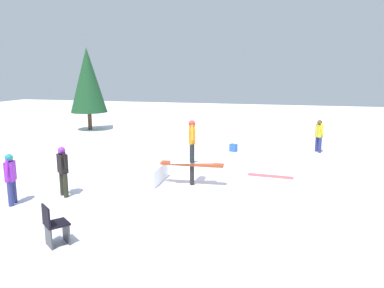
{
  "coord_description": "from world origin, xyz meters",
  "views": [
    {
      "loc": [
        2.86,
        -10.98,
        3.53
      ],
      "look_at": [
        0.0,
        0.0,
        1.31
      ],
      "focal_mm": 35.0,
      "sensor_mm": 36.0,
      "label": 1
    }
  ],
  "objects_px": {
    "bystander_black": "(63,169)",
    "backpack_on_snow": "(233,148)",
    "rail_feature": "(192,166)",
    "bystander_yellow": "(319,134)",
    "bystander_purple": "(11,176)",
    "pine_tree_far": "(88,80)",
    "loose_snowboard_coral": "(270,176)",
    "folding_chair": "(54,226)",
    "main_rider_on_rail": "(192,142)"
  },
  "relations": [
    {
      "from": "loose_snowboard_coral",
      "to": "folding_chair",
      "type": "xyz_separation_m",
      "value": [
        -4.01,
        -6.35,
        0.4
      ]
    },
    {
      "from": "folding_chair",
      "to": "pine_tree_far",
      "type": "height_order",
      "value": "pine_tree_far"
    },
    {
      "from": "pine_tree_far",
      "to": "main_rider_on_rail",
      "type": "bearing_deg",
      "value": -46.5
    },
    {
      "from": "rail_feature",
      "to": "folding_chair",
      "type": "height_order",
      "value": "folding_chair"
    },
    {
      "from": "bystander_purple",
      "to": "bystander_yellow",
      "type": "bearing_deg",
      "value": 117.66
    },
    {
      "from": "main_rider_on_rail",
      "to": "folding_chair",
      "type": "distance_m",
      "value": 5.13
    },
    {
      "from": "rail_feature",
      "to": "bystander_black",
      "type": "height_order",
      "value": "bystander_black"
    },
    {
      "from": "bystander_purple",
      "to": "bystander_yellow",
      "type": "relative_size",
      "value": 0.97
    },
    {
      "from": "rail_feature",
      "to": "bystander_yellow",
      "type": "bearing_deg",
      "value": 53.46
    },
    {
      "from": "bystander_yellow",
      "to": "loose_snowboard_coral",
      "type": "relative_size",
      "value": 0.94
    },
    {
      "from": "main_rider_on_rail",
      "to": "backpack_on_snow",
      "type": "distance_m",
      "value": 5.46
    },
    {
      "from": "bystander_black",
      "to": "bystander_purple",
      "type": "height_order",
      "value": "bystander_black"
    },
    {
      "from": "rail_feature",
      "to": "bystander_purple",
      "type": "relative_size",
      "value": 1.44
    },
    {
      "from": "backpack_on_snow",
      "to": "pine_tree_far",
      "type": "xyz_separation_m",
      "value": [
        -9.42,
        4.07,
        2.82
      ]
    },
    {
      "from": "main_rider_on_rail",
      "to": "bystander_yellow",
      "type": "distance_m",
      "value": 7.43
    },
    {
      "from": "backpack_on_snow",
      "to": "folding_chair",
      "type": "bearing_deg",
      "value": -77.57
    },
    {
      "from": "loose_snowboard_coral",
      "to": "bystander_purple",
      "type": "bearing_deg",
      "value": -140.79
    },
    {
      "from": "folding_chair",
      "to": "pine_tree_far",
      "type": "distance_m",
      "value": 16.07
    },
    {
      "from": "main_rider_on_rail",
      "to": "folding_chair",
      "type": "relative_size",
      "value": 1.56
    },
    {
      "from": "main_rider_on_rail",
      "to": "pine_tree_far",
      "type": "height_order",
      "value": "pine_tree_far"
    },
    {
      "from": "main_rider_on_rail",
      "to": "backpack_on_snow",
      "type": "xyz_separation_m",
      "value": [
        0.53,
        5.29,
        -1.21
      ]
    },
    {
      "from": "bystander_black",
      "to": "loose_snowboard_coral",
      "type": "distance_m",
      "value": 6.7
    },
    {
      "from": "main_rider_on_rail",
      "to": "bystander_black",
      "type": "height_order",
      "value": "main_rider_on_rail"
    },
    {
      "from": "bystander_black",
      "to": "loose_snowboard_coral",
      "type": "bearing_deg",
      "value": -112.43
    },
    {
      "from": "bystander_yellow",
      "to": "pine_tree_far",
      "type": "height_order",
      "value": "pine_tree_far"
    },
    {
      "from": "loose_snowboard_coral",
      "to": "bystander_black",
      "type": "bearing_deg",
      "value": -142.88
    },
    {
      "from": "rail_feature",
      "to": "main_rider_on_rail",
      "type": "height_order",
      "value": "main_rider_on_rail"
    },
    {
      "from": "bystander_purple",
      "to": "bystander_yellow",
      "type": "height_order",
      "value": "bystander_yellow"
    },
    {
      "from": "main_rider_on_rail",
      "to": "rail_feature",
      "type": "bearing_deg",
      "value": 0.0
    },
    {
      "from": "bystander_black",
      "to": "bystander_purple",
      "type": "distance_m",
      "value": 1.34
    },
    {
      "from": "backpack_on_snow",
      "to": "pine_tree_far",
      "type": "height_order",
      "value": "pine_tree_far"
    },
    {
      "from": "loose_snowboard_coral",
      "to": "rail_feature",
      "type": "bearing_deg",
      "value": -141.18
    },
    {
      "from": "bystander_yellow",
      "to": "folding_chair",
      "type": "relative_size",
      "value": 1.63
    },
    {
      "from": "bystander_black",
      "to": "backpack_on_snow",
      "type": "bearing_deg",
      "value": -82.45
    },
    {
      "from": "bystander_black",
      "to": "backpack_on_snow",
      "type": "height_order",
      "value": "bystander_black"
    },
    {
      "from": "rail_feature",
      "to": "bystander_yellow",
      "type": "xyz_separation_m",
      "value": [
        4.18,
        6.12,
        0.21
      ]
    },
    {
      "from": "bystander_purple",
      "to": "loose_snowboard_coral",
      "type": "distance_m",
      "value": 8.01
    },
    {
      "from": "rail_feature",
      "to": "loose_snowboard_coral",
      "type": "relative_size",
      "value": 1.31
    },
    {
      "from": "loose_snowboard_coral",
      "to": "pine_tree_far",
      "type": "height_order",
      "value": "pine_tree_far"
    },
    {
      "from": "bystander_black",
      "to": "pine_tree_far",
      "type": "height_order",
      "value": "pine_tree_far"
    },
    {
      "from": "bystander_black",
      "to": "bystander_purple",
      "type": "relative_size",
      "value": 1.04
    },
    {
      "from": "main_rider_on_rail",
      "to": "bystander_yellow",
      "type": "xyz_separation_m",
      "value": [
        4.18,
        6.12,
        -0.57
      ]
    },
    {
      "from": "folding_chair",
      "to": "backpack_on_snow",
      "type": "bearing_deg",
      "value": -64.73
    },
    {
      "from": "loose_snowboard_coral",
      "to": "pine_tree_far",
      "type": "xyz_separation_m",
      "value": [
        -11.24,
        7.78,
        2.98
      ]
    },
    {
      "from": "rail_feature",
      "to": "bystander_black",
      "type": "distance_m",
      "value": 3.83
    },
    {
      "from": "bystander_black",
      "to": "bystander_yellow",
      "type": "height_order",
      "value": "bystander_black"
    },
    {
      "from": "backpack_on_snow",
      "to": "pine_tree_far",
      "type": "distance_m",
      "value": 10.64
    },
    {
      "from": "bystander_black",
      "to": "folding_chair",
      "type": "xyz_separation_m",
      "value": [
        1.6,
        -2.78,
        -0.4
      ]
    },
    {
      "from": "bystander_purple",
      "to": "folding_chair",
      "type": "height_order",
      "value": "bystander_purple"
    },
    {
      "from": "main_rider_on_rail",
      "to": "bystander_purple",
      "type": "height_order",
      "value": "main_rider_on_rail"
    }
  ]
}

